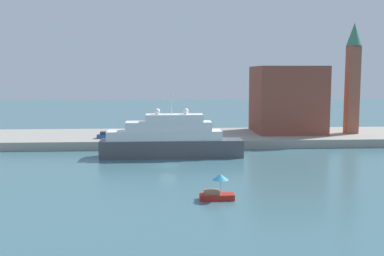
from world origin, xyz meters
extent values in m
plane|color=#3D6670|center=(0.00, 0.00, 0.00)|extent=(400.00, 400.00, 0.00)
cube|color=gray|center=(0.00, 27.28, 0.86)|extent=(110.00, 22.55, 1.71)
cube|color=#4C4C51|center=(0.73, 8.19, 1.57)|extent=(25.65, 4.97, 3.15)
cube|color=white|center=(-0.55, 8.19, 3.98)|extent=(20.52, 4.57, 1.67)
cube|color=white|center=(0.22, 8.19, 5.62)|extent=(15.39, 4.17, 1.61)
cube|color=white|center=(1.25, 8.19, 7.09)|extent=(10.26, 3.78, 1.33)
cylinder|color=silver|center=(0.73, 8.19, 9.72)|extent=(0.16, 0.16, 3.92)
sphere|color=white|center=(3.30, 8.19, 8.29)|extent=(1.06, 1.06, 1.06)
sphere|color=white|center=(-1.83, 8.19, 8.29)|extent=(1.06, 1.06, 1.06)
cube|color=#B22319|center=(5.54, -21.40, 0.35)|extent=(4.10, 1.64, 0.70)
cube|color=#8C6647|center=(4.92, -21.40, 0.95)|extent=(1.81, 1.31, 0.50)
cylinder|color=#B2B2B2|center=(5.95, -21.40, 1.56)|extent=(0.06, 0.06, 1.72)
cone|color=teal|center=(5.95, -21.40, 2.77)|extent=(1.98, 1.98, 0.69)
cube|color=brown|center=(27.54, 29.28, 9.21)|extent=(14.93, 14.60, 15.00)
cube|color=#93513D|center=(41.39, 26.20, 11.44)|extent=(2.58, 2.58, 19.46)
cone|color=#387A5B|center=(41.39, 26.20, 23.67)|extent=(3.36, 3.36, 4.99)
cube|color=#1E4C99|center=(-12.17, 21.36, 2.09)|extent=(4.56, 1.78, 0.76)
cube|color=#262D33|center=(-12.40, 21.36, 2.79)|extent=(2.74, 1.60, 0.63)
cylinder|color=#334C8C|center=(-6.33, 18.89, 2.50)|extent=(0.36, 0.36, 1.57)
sphere|color=tan|center=(-6.33, 18.89, 3.41)|extent=(0.24, 0.24, 0.24)
cylinder|color=black|center=(7.49, 17.76, 2.15)|extent=(0.56, 0.56, 0.88)
camera|label=1|loc=(-0.88, -75.47, 14.92)|focal=43.65mm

